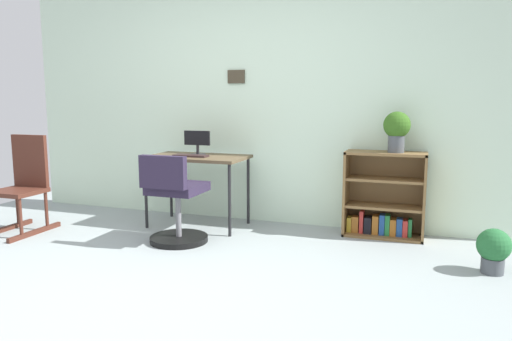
# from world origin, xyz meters

# --- Properties ---
(ground_plane) EXTENTS (6.24, 6.24, 0.00)m
(ground_plane) POSITION_xyz_m (0.00, 0.00, 0.00)
(ground_plane) COLOR #8F9A9A
(wall_back) EXTENTS (5.20, 0.12, 2.46)m
(wall_back) POSITION_xyz_m (-0.00, 2.15, 1.23)
(wall_back) COLOR silver
(wall_back) RESTS_ON ground_plane
(desk) EXTENTS (0.97, 0.58, 0.71)m
(desk) POSITION_xyz_m (-0.38, 1.69, 0.65)
(desk) COLOR brown
(desk) RESTS_ON ground_plane
(monitor) EXTENTS (0.28, 0.16, 0.25)m
(monitor) POSITION_xyz_m (-0.41, 1.74, 0.84)
(monitor) COLOR #262628
(monitor) RESTS_ON desk
(keyboard) EXTENTS (0.35, 0.13, 0.02)m
(keyboard) POSITION_xyz_m (-0.42, 1.62, 0.72)
(keyboard) COLOR #2E1F20
(keyboard) RESTS_ON desk
(office_chair) EXTENTS (0.52, 0.55, 0.81)m
(office_chair) POSITION_xyz_m (-0.30, 1.08, 0.36)
(office_chair) COLOR black
(office_chair) RESTS_ON ground_plane
(rocking_chair) EXTENTS (0.42, 0.64, 0.93)m
(rocking_chair) POSITION_xyz_m (-1.89, 0.97, 0.47)
(rocking_chair) COLOR #4A241A
(rocking_chair) RESTS_ON ground_plane
(bookshelf_low) EXTENTS (0.73, 0.30, 0.79)m
(bookshelf_low) POSITION_xyz_m (1.41, 1.95, 0.35)
(bookshelf_low) COLOR brown
(bookshelf_low) RESTS_ON ground_plane
(potted_plant_on_shelf) EXTENTS (0.24, 0.24, 0.37)m
(potted_plant_on_shelf) POSITION_xyz_m (1.50, 1.90, 1.01)
(potted_plant_on_shelf) COLOR #474C51
(potted_plant_on_shelf) RESTS_ON bookshelf_low
(potted_plant_floor) EXTENTS (0.24, 0.24, 0.34)m
(potted_plant_floor) POSITION_xyz_m (2.26, 1.20, 0.19)
(potted_plant_floor) COLOR #474C51
(potted_plant_floor) RESTS_ON ground_plane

